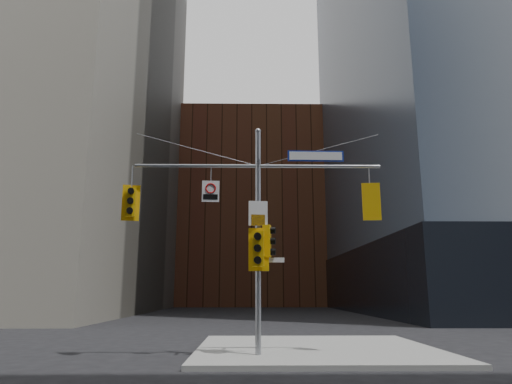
{
  "coord_description": "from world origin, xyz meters",
  "views": [
    {
      "loc": [
        -0.27,
        -12.34,
        2.0
      ],
      "look_at": [
        -0.06,
        2.0,
        5.13
      ],
      "focal_mm": 32.0,
      "sensor_mm": 36.0,
      "label": 1
    }
  ],
  "objects_px": {
    "signal_assembly": "(258,214)",
    "regulatory_sign_arm": "(211,191)",
    "traffic_light_west_arm": "(131,202)",
    "traffic_light_east_arm": "(371,202)",
    "traffic_light_pole_front": "(258,249)",
    "traffic_light_pole_side": "(268,241)",
    "street_sign_blade": "(316,156)"
  },
  "relations": [
    {
      "from": "traffic_light_east_arm",
      "to": "traffic_light_pole_side",
      "type": "relative_size",
      "value": 1.2
    },
    {
      "from": "traffic_light_east_arm",
      "to": "traffic_light_pole_front",
      "type": "bearing_deg",
      "value": 9.84
    },
    {
      "from": "traffic_light_west_arm",
      "to": "traffic_light_east_arm",
      "type": "distance_m",
      "value": 7.7
    },
    {
      "from": "traffic_light_pole_front",
      "to": "street_sign_blade",
      "type": "height_order",
      "value": "street_sign_blade"
    },
    {
      "from": "traffic_light_west_arm",
      "to": "regulatory_sign_arm",
      "type": "height_order",
      "value": "regulatory_sign_arm"
    },
    {
      "from": "traffic_light_west_arm",
      "to": "traffic_light_east_arm",
      "type": "bearing_deg",
      "value": -11.95
    },
    {
      "from": "signal_assembly",
      "to": "street_sign_blade",
      "type": "relative_size",
      "value": 4.34
    },
    {
      "from": "traffic_light_west_arm",
      "to": "street_sign_blade",
      "type": "xyz_separation_m",
      "value": [
        5.97,
        -0.01,
        1.55
      ]
    },
    {
      "from": "traffic_light_east_arm",
      "to": "regulatory_sign_arm",
      "type": "height_order",
      "value": "regulatory_sign_arm"
    },
    {
      "from": "traffic_light_pole_side",
      "to": "signal_assembly",
      "type": "bearing_deg",
      "value": 100.46
    },
    {
      "from": "traffic_light_west_arm",
      "to": "traffic_light_pole_front",
      "type": "distance_m",
      "value": 4.36
    },
    {
      "from": "traffic_light_east_arm",
      "to": "regulatory_sign_arm",
      "type": "distance_m",
      "value": 5.16
    },
    {
      "from": "street_sign_blade",
      "to": "traffic_light_pole_side",
      "type": "bearing_deg",
      "value": 178.92
    },
    {
      "from": "traffic_light_pole_front",
      "to": "signal_assembly",
      "type": "bearing_deg",
      "value": 95.86
    },
    {
      "from": "street_sign_blade",
      "to": "regulatory_sign_arm",
      "type": "height_order",
      "value": "street_sign_blade"
    },
    {
      "from": "signal_assembly",
      "to": "street_sign_blade",
      "type": "height_order",
      "value": "signal_assembly"
    },
    {
      "from": "traffic_light_east_arm",
      "to": "traffic_light_west_arm",
      "type": "bearing_deg",
      "value": 5.53
    },
    {
      "from": "traffic_light_west_arm",
      "to": "regulatory_sign_arm",
      "type": "relative_size",
      "value": 1.69
    },
    {
      "from": "signal_assembly",
      "to": "traffic_light_east_arm",
      "type": "bearing_deg",
      "value": 0.02
    },
    {
      "from": "signal_assembly",
      "to": "traffic_light_pole_side",
      "type": "bearing_deg",
      "value": -0.13
    },
    {
      "from": "signal_assembly",
      "to": "traffic_light_east_arm",
      "type": "height_order",
      "value": "signal_assembly"
    },
    {
      "from": "regulatory_sign_arm",
      "to": "traffic_light_east_arm",
      "type": "bearing_deg",
      "value": -4.07
    },
    {
      "from": "traffic_light_pole_side",
      "to": "regulatory_sign_arm",
      "type": "height_order",
      "value": "regulatory_sign_arm"
    },
    {
      "from": "traffic_light_pole_side",
      "to": "traffic_light_pole_front",
      "type": "distance_m",
      "value": 0.49
    },
    {
      "from": "traffic_light_pole_front",
      "to": "traffic_light_east_arm",
      "type": "bearing_deg",
      "value": 9.95
    },
    {
      "from": "traffic_light_west_arm",
      "to": "traffic_light_pole_side",
      "type": "xyz_separation_m",
      "value": [
        4.4,
        -0.01,
        -1.25
      ]
    },
    {
      "from": "signal_assembly",
      "to": "regulatory_sign_arm",
      "type": "bearing_deg",
      "value": -179.24
    },
    {
      "from": "traffic_light_west_arm",
      "to": "traffic_light_pole_front",
      "type": "relative_size",
      "value": 0.88
    },
    {
      "from": "traffic_light_pole_side",
      "to": "regulatory_sign_arm",
      "type": "xyz_separation_m",
      "value": [
        -1.85,
        -0.02,
        1.62
      ]
    },
    {
      "from": "traffic_light_east_arm",
      "to": "regulatory_sign_arm",
      "type": "bearing_deg",
      "value": 5.85
    },
    {
      "from": "traffic_light_west_arm",
      "to": "street_sign_blade",
      "type": "bearing_deg",
      "value": -11.95
    },
    {
      "from": "traffic_light_east_arm",
      "to": "traffic_light_pole_side",
      "type": "height_order",
      "value": "traffic_light_east_arm"
    }
  ]
}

